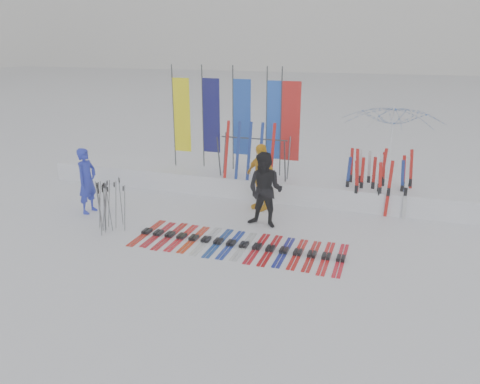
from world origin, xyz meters
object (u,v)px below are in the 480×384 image
(person_black, at_px, (265,190))
(tent_canopy, at_px, (389,149))
(ski_rack, at_px, (254,152))
(person_blue, at_px, (87,181))
(ski_row, at_px, (238,244))
(person_yellow, at_px, (261,177))

(person_black, bearing_deg, tent_canopy, 60.82)
(tent_canopy, distance_m, ski_rack, 4.16)
(person_blue, relative_size, ski_row, 0.37)
(person_blue, distance_m, person_yellow, 4.71)
(person_black, relative_size, person_yellow, 1.03)
(person_blue, xyz_separation_m, ski_row, (4.57, -0.81, -0.86))
(ski_row, relative_size, ski_rack, 2.39)
(ski_row, height_order, ski_rack, ski_rack)
(person_yellow, relative_size, ski_row, 0.38)
(ski_rack, bearing_deg, ski_row, -78.84)
(person_blue, distance_m, person_black, 4.86)
(person_black, bearing_deg, person_yellow, 117.63)
(person_yellow, bearing_deg, person_blue, -125.49)
(person_black, distance_m, person_yellow, 1.29)
(person_yellow, bearing_deg, tent_canopy, 72.31)
(tent_canopy, xyz_separation_m, ski_rack, (-3.76, -1.77, 0.02))
(person_black, height_order, ski_rack, person_black)
(person_black, xyz_separation_m, person_yellow, (-0.46, 1.20, -0.03))
(tent_canopy, bearing_deg, person_black, -125.71)
(person_yellow, height_order, ski_rack, person_yellow)
(person_yellow, xyz_separation_m, ski_row, (0.20, -2.56, -0.89))
(person_blue, relative_size, person_yellow, 0.97)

